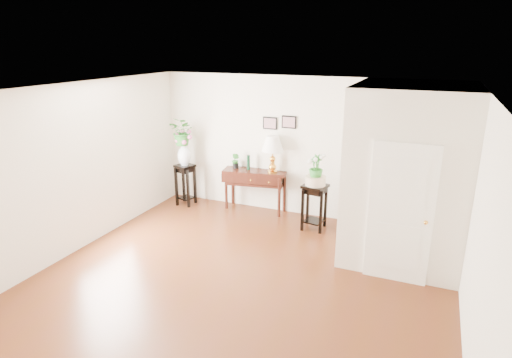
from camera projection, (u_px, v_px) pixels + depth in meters
The scene contains 21 objects.
floor at pixel (245, 276), 6.52m from camera, with size 6.00×5.50×0.02m, color #542810.
ceiling at pixel (243, 90), 5.67m from camera, with size 6.00×5.50×0.02m, color white.
wall_back at pixel (301, 148), 8.51m from camera, with size 6.00×0.02×2.80m, color #EEE6CF.
wall_front at pixel (113, 286), 3.68m from camera, with size 6.00×0.02×2.80m, color #EEE6CF.
wall_left at pixel (82, 167), 7.19m from camera, with size 0.02×5.50×2.80m, color #EEE6CF.
wall_right at pixel (478, 222), 4.99m from camera, with size 0.02×5.50×2.80m, color #EEE6CF.
partition at pixel (408, 173), 6.88m from camera, with size 1.80×1.95×2.80m, color #EEE6CF.
door at pixel (400, 215), 6.11m from camera, with size 0.90×0.05×2.10m, color white.
art_print_left at pixel (270, 123), 8.59m from camera, with size 0.30×0.02×0.25m, color black.
art_print_right at pixel (289, 122), 8.43m from camera, with size 0.30×0.02×0.25m, color black.
wall_ornament at pixel (354, 127), 7.14m from camera, with size 0.51×0.51×0.07m, color #AB7245.
console_table at pixel (255, 190), 8.98m from camera, with size 1.31×0.44×0.88m, color black.
table_lamp at pixel (273, 156), 8.60m from camera, with size 0.44×0.44×0.76m, color gold.
green_vase at pixel (248, 162), 8.85m from camera, with size 0.06×0.06×0.31m, color black.
potted_plant at pixel (236, 161), 8.96m from camera, with size 0.17×0.14×0.31m, color #297A27.
plant_stand_a at pixel (186, 185), 9.29m from camera, with size 0.35×0.35×0.90m, color black.
porcelain_vase at pixel (184, 155), 9.08m from camera, with size 0.28×0.28×0.48m, color white, non-canonical shape.
lily_arrangement at pixel (183, 133), 8.94m from camera, with size 0.54×0.47×0.60m, color #297A27.
plant_stand_b at pixel (314, 207), 8.06m from camera, with size 0.41×0.41×0.88m, color black.
ceramic_bowl at pixel (315, 181), 7.91m from camera, with size 0.38×0.38×0.17m, color beige.
narcissus at pixel (316, 167), 7.82m from camera, with size 0.26×0.26×0.46m, color #297A27.
Camera 1 is at (2.38, -5.24, 3.40)m, focal length 30.00 mm.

